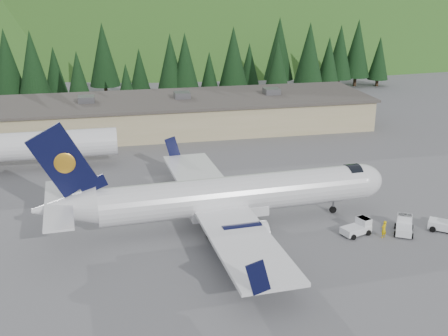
% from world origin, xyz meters
% --- Properties ---
extents(ground, '(600.00, 600.00, 0.00)m').
position_xyz_m(ground, '(0.00, 0.00, 0.00)').
color(ground, '#58585D').
extents(airliner, '(35.51, 33.31, 11.79)m').
position_xyz_m(airliner, '(-1.04, -0.06, 3.14)').
color(airliner, white).
rests_on(airliner, ground).
extents(second_airliner, '(27.50, 11.00, 10.05)m').
position_xyz_m(second_airliner, '(-24.92, 22.00, 3.32)').
color(second_airliner, white).
rests_on(second_airliner, ground).
extents(baggage_tug_a, '(3.20, 2.44, 1.55)m').
position_xyz_m(baggage_tug_a, '(11.02, -4.67, 0.69)').
color(baggage_tug_a, white).
rests_on(baggage_tug_a, ground).
extents(baggage_tug_c, '(2.79, 3.28, 1.57)m').
position_xyz_m(baggage_tug_c, '(15.59, -5.28, 0.70)').
color(baggage_tug_c, white).
rests_on(baggage_tug_c, ground).
extents(terminal_building, '(71.00, 17.00, 6.10)m').
position_xyz_m(terminal_building, '(-5.01, 38.00, 2.62)').
color(terminal_building, tan).
rests_on(terminal_building, ground).
extents(ramp_worker, '(0.75, 0.66, 1.74)m').
position_xyz_m(ramp_worker, '(13.09, -5.92, 0.87)').
color(ramp_worker, '#DCB505').
rests_on(ramp_worker, ground).
extents(tree_line, '(112.68, 18.89, 14.46)m').
position_xyz_m(tree_line, '(-5.64, 61.53, 7.73)').
color(tree_line, black).
rests_on(tree_line, ground).
extents(hills, '(614.00, 330.00, 300.00)m').
position_xyz_m(hills, '(53.34, 207.38, -82.80)').
color(hills, '#33561B').
rests_on(hills, ground).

